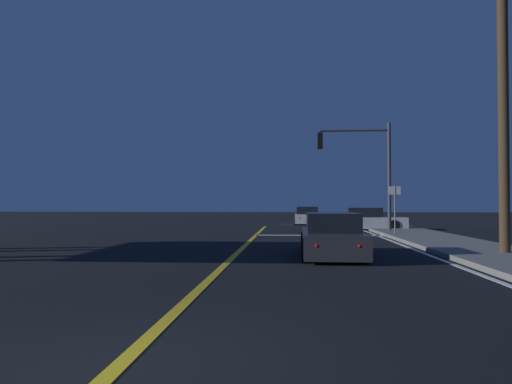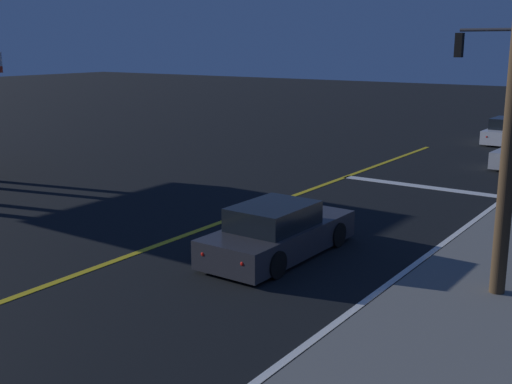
% 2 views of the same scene
% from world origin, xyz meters
% --- Properties ---
extents(sidewalk_right, '(3.20, 38.66, 0.15)m').
position_xyz_m(sidewalk_right, '(7.92, 10.74, 0.07)').
color(sidewalk_right, slate).
rests_on(sidewalk_right, ground).
extents(lane_line_center, '(0.20, 36.51, 0.01)m').
position_xyz_m(lane_line_center, '(0.00, 10.74, 0.01)').
color(lane_line_center, gold).
rests_on(lane_line_center, ground).
extents(lane_line_edge_right, '(0.16, 36.51, 0.01)m').
position_xyz_m(lane_line_edge_right, '(6.07, 10.74, 0.01)').
color(lane_line_edge_right, white).
rests_on(lane_line_edge_right, ground).
extents(stop_bar, '(6.32, 0.50, 0.01)m').
position_xyz_m(stop_bar, '(3.16, 19.98, 0.01)').
color(stop_bar, white).
rests_on(stop_bar, ground).
extents(car_lead_oncoming_white, '(1.97, 4.18, 1.34)m').
position_xyz_m(car_lead_oncoming_white, '(3.00, 32.71, 0.58)').
color(car_lead_oncoming_white, silver).
rests_on(car_lead_oncoming_white, ground).
extents(car_distant_tail_charcoal, '(1.94, 4.63, 1.34)m').
position_xyz_m(car_distant_tail_charcoal, '(3.01, 10.39, 0.58)').
color(car_distant_tail_charcoal, '#2D2D33').
rests_on(car_distant_tail_charcoal, ground).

